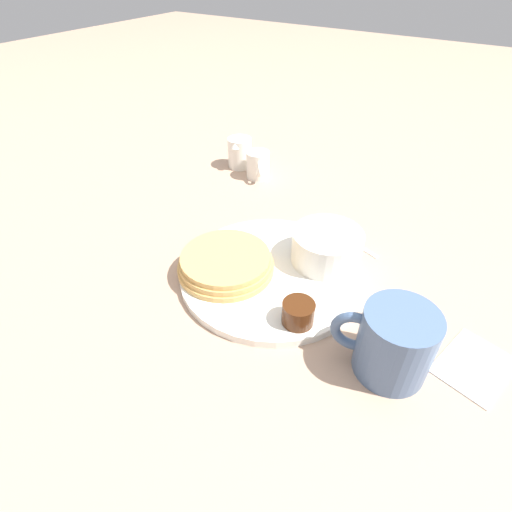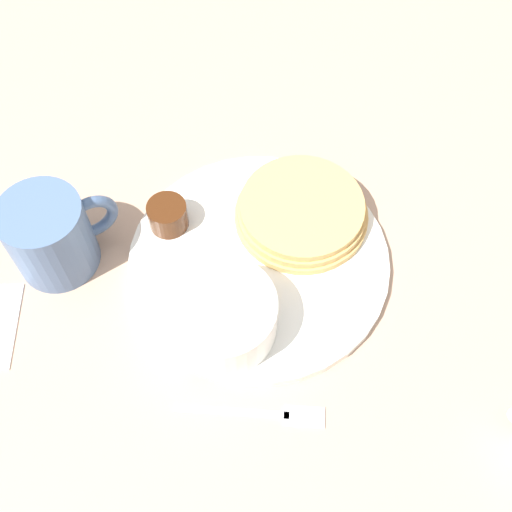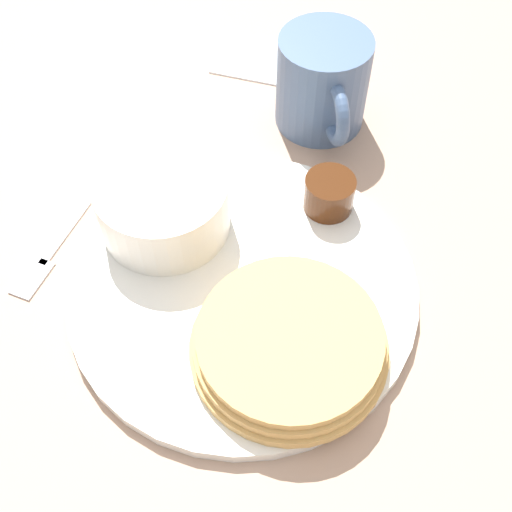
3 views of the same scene
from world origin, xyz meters
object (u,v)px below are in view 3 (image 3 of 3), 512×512
at_px(plate, 243,287).
at_px(fork, 54,246).
at_px(bowl, 163,203).
at_px(coffee_mug, 323,84).

xyz_separation_m(plate, fork, (-0.16, 0.04, -0.00)).
relative_size(bowl, fork, 0.78).
relative_size(coffee_mug, fork, 0.85).
bearing_deg(plate, bowl, 139.67).
bearing_deg(fork, plate, -13.24).
height_order(plate, bowl, bowl).
relative_size(plate, coffee_mug, 2.36).
xyz_separation_m(bowl, fork, (-0.09, -0.02, -0.04)).
xyz_separation_m(plate, coffee_mug, (0.07, 0.20, 0.04)).
bearing_deg(plate, fork, 166.76).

